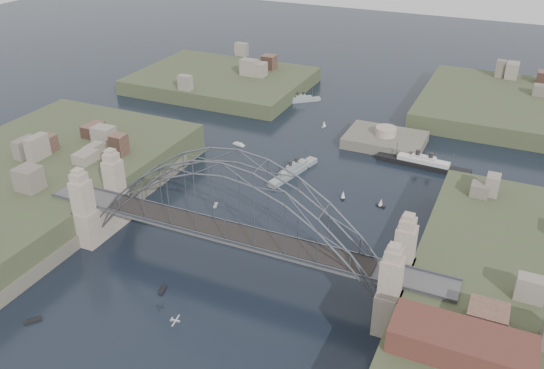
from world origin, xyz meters
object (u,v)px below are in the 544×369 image
(naval_cruiser_near, at_px, (293,171))
(ocean_liner, at_px, (423,164))
(wharf_shed, at_px, (461,344))
(fort_island, at_px, (384,146))
(naval_cruiser_far, at_px, (300,100))
(bridge, at_px, (232,215))

(naval_cruiser_near, height_order, ocean_liner, ocean_liner)
(wharf_shed, xyz_separation_m, naval_cruiser_near, (-48.94, 56.21, -9.12))
(fort_island, distance_m, naval_cruiser_far, 41.95)
(naval_cruiser_far, bearing_deg, fort_island, -32.84)
(bridge, xyz_separation_m, fort_island, (12.00, 70.00, -12.66))
(fort_island, distance_m, naval_cruiser_near, 32.57)
(bridge, height_order, naval_cruiser_near, bridge)
(fort_island, xyz_separation_m, wharf_shed, (32.00, -84.00, 10.34))
(naval_cruiser_far, distance_m, ocean_liner, 58.07)
(bridge, height_order, ocean_liner, bridge)
(naval_cruiser_near, relative_size, ocean_liner, 0.76)
(wharf_shed, height_order, naval_cruiser_far, wharf_shed)
(ocean_liner, bearing_deg, fort_island, 142.68)
(ocean_liner, bearing_deg, naval_cruiser_near, -148.88)
(bridge, height_order, naval_cruiser_far, bridge)
(fort_island, relative_size, wharf_shed, 1.10)
(bridge, relative_size, wharf_shed, 4.20)
(bridge, height_order, fort_island, bridge)
(wharf_shed, xyz_separation_m, naval_cruiser_far, (-67.24, 106.74, -9.26))
(fort_island, bearing_deg, naval_cruiser_near, -121.37)
(bridge, xyz_separation_m, naval_cruiser_near, (-4.94, 42.21, -11.44))
(fort_island, xyz_separation_m, naval_cruiser_near, (-16.94, -27.79, 1.22))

